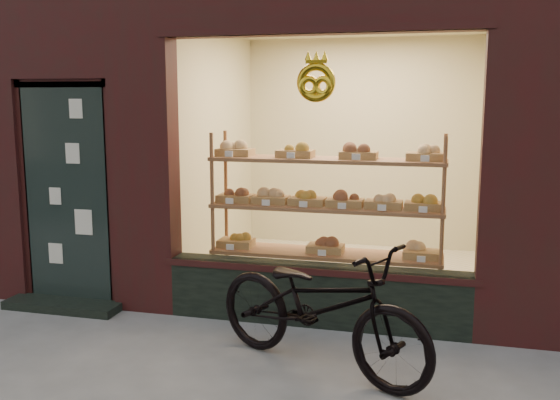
# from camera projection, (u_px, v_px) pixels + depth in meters

# --- Properties ---
(display_shelf) EXTENTS (2.20, 0.45, 1.70)m
(display_shelf) POSITION_uv_depth(u_px,v_px,m) (326.00, 220.00, 5.91)
(display_shelf) COLOR olive
(display_shelf) RESTS_ON ground
(bicycle) EXTENTS (1.99, 1.39, 0.99)m
(bicycle) POSITION_uv_depth(u_px,v_px,m) (319.00, 306.00, 4.63)
(bicycle) COLOR black
(bicycle) RESTS_ON ground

